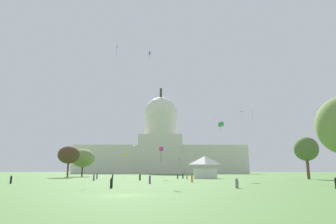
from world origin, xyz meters
name	(u,v)px	position (x,y,z in m)	size (l,w,h in m)	color
ground_plane	(122,195)	(0.00, 0.00, 0.00)	(800.00, 800.00, 0.00)	#4C7538
capitol_building	(161,148)	(-0.07, 185.38, 19.10)	(126.44, 25.33, 65.66)	silver
event_tent	(205,167)	(16.22, 60.07, 3.45)	(7.74, 5.65, 6.77)	white
tree_west_mid	(69,155)	(-29.56, 70.39, 7.68)	(8.91, 8.34, 10.75)	#4C3823
tree_west_far	(83,158)	(-29.27, 86.28, 7.23)	(12.14, 11.83, 10.83)	#42301E
tree_east_mid	(306,149)	(43.93, 51.53, 8.31)	(8.42, 8.87, 11.74)	brown
person_orange_lawn_far_right	(192,179)	(9.64, 31.73, 0.73)	(0.49, 0.49, 1.59)	orange
person_denim_back_right	(97,176)	(-15.42, 53.63, 0.82)	(0.54, 0.54, 1.77)	#3D5684
person_navy_front_right	(183,176)	(9.23, 57.15, 0.72)	(0.47, 0.47, 1.57)	navy
person_black_mid_left	(178,176)	(7.61, 55.66, 0.67)	(0.45, 0.45, 1.46)	black
person_black_edge_east	(336,183)	(26.62, 9.40, 0.75)	(0.44, 0.44, 1.61)	black
person_black_back_left	(140,177)	(-2.28, 43.30, 0.73)	(0.51, 0.51, 1.61)	black
person_grey_lawn_far_left	(94,177)	(-12.91, 40.07, 0.79)	(0.58, 0.58, 1.73)	gray
person_purple_near_tent	(150,179)	(1.21, 25.35, 0.74)	(0.44, 0.44, 1.61)	#703D93
person_tan_front_center	(187,176)	(10.07, 52.32, 0.82)	(0.55, 0.55, 1.79)	tan
person_grey_mid_right	(237,183)	(14.04, 11.38, 0.65)	(0.48, 0.48, 1.45)	gray
person_black_near_tree_east	(111,183)	(-3.36, 11.82, 0.68)	(0.47, 0.47, 1.49)	black
person_black_mid_center	(11,180)	(-24.41, 25.03, 0.71)	(0.36, 0.36, 1.55)	black
person_navy_aisle_center	(113,176)	(-11.76, 57.79, 0.68)	(0.51, 0.51, 1.49)	navy
kite_turquoise_mid	(253,112)	(39.39, 82.75, 25.38)	(1.34, 1.19, 3.70)	teal
kite_white_high	(216,119)	(36.32, 151.98, 35.02)	(1.33, 0.92, 2.97)	white
kite_black_high	(117,48)	(-14.03, 68.54, 46.59)	(0.28, 0.67, 4.00)	black
kite_lime_low	(179,159)	(12.19, 142.92, 9.34)	(1.07, 1.11, 4.48)	#8CD133
kite_blue_high	(150,53)	(-1.18, 56.75, 39.40)	(0.70, 1.04, 2.84)	blue
kite_magenta_low	(161,149)	(2.89, 50.89, 8.24)	(1.23, 1.25, 4.28)	#D1339E
kite_cyan_low	(135,146)	(-14.27, 137.07, 16.09)	(1.31, 1.30, 4.40)	#33BCDB
kite_pink_mid	(241,114)	(35.90, 88.06, 25.87)	(1.89, 1.42, 4.28)	pink
kite_green_low	(221,124)	(18.75, 44.87, 14.32)	(1.60, 1.60, 2.57)	green
kite_yellow_low	(125,155)	(-11.76, 82.66, 8.47)	(0.97, 1.04, 2.96)	yellow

